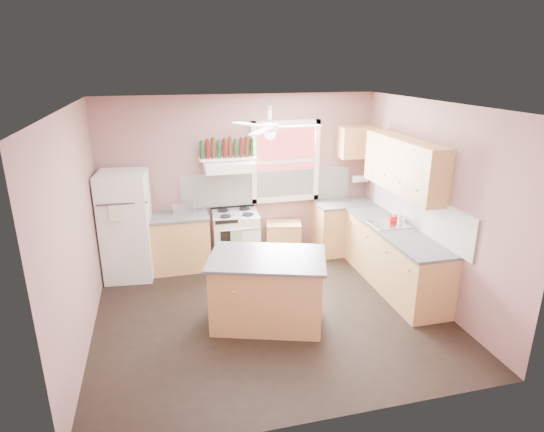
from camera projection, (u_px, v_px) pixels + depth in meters
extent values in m
plane|color=black|center=(270.00, 312.00, 6.08)|extent=(4.50, 4.50, 0.00)
plane|color=white|center=(270.00, 105.00, 5.20)|extent=(4.50, 4.50, 0.00)
cube|color=#8A605B|center=(241.00, 178.00, 7.50)|extent=(4.50, 0.05, 2.70)
cube|color=#8A605B|center=(432.00, 203.00, 6.17)|extent=(0.05, 4.00, 2.70)
cube|color=#8A605B|center=(74.00, 233.00, 5.12)|extent=(0.05, 4.00, 2.70)
cube|color=white|center=(268.00, 187.00, 7.62)|extent=(2.90, 0.03, 0.55)
cube|color=white|center=(417.00, 209.00, 6.49)|extent=(0.03, 2.60, 0.55)
cube|color=maroon|center=(285.00, 161.00, 7.55)|extent=(1.00, 0.02, 1.20)
cube|color=white|center=(286.00, 162.00, 7.53)|extent=(1.16, 0.07, 1.36)
cube|color=white|center=(127.00, 226.00, 6.85)|extent=(0.77, 0.75, 1.65)
cube|color=tan|center=(180.00, 243.00, 7.25)|extent=(0.90, 0.60, 0.86)
cube|color=#4F4F52|center=(178.00, 216.00, 7.11)|extent=(0.92, 0.62, 0.04)
cube|color=silver|center=(183.00, 209.00, 7.12)|extent=(0.32, 0.25, 0.18)
cube|color=white|center=(236.00, 238.00, 7.46)|extent=(0.77, 0.68, 0.86)
cube|color=white|center=(229.00, 166.00, 7.11)|extent=(0.78, 0.50, 0.14)
cube|color=white|center=(228.00, 159.00, 7.18)|extent=(0.90, 0.26, 0.03)
cube|color=tan|center=(284.00, 240.00, 7.74)|extent=(0.64, 0.50, 0.57)
cube|color=tan|center=(344.00, 228.00, 7.90)|extent=(1.00, 0.60, 0.86)
cube|color=tan|center=(394.00, 259.00, 6.66)|extent=(0.60, 2.20, 0.86)
cube|color=#4F4F52|center=(346.00, 203.00, 7.76)|extent=(1.02, 0.62, 0.04)
cube|color=#4F4F52|center=(396.00, 230.00, 6.52)|extent=(0.62, 2.22, 0.04)
cube|color=silver|center=(390.00, 225.00, 6.69)|extent=(0.55, 0.45, 0.03)
cylinder|color=silver|center=(400.00, 219.00, 6.71)|extent=(0.03, 0.03, 0.14)
cube|color=tan|center=(404.00, 165.00, 6.44)|extent=(0.33, 1.80, 0.76)
cube|color=tan|center=(357.00, 142.00, 7.59)|extent=(0.60, 0.33, 0.52)
cylinder|color=white|center=(360.00, 179.00, 7.86)|extent=(0.26, 0.12, 0.12)
cube|color=tan|center=(267.00, 291.00, 5.73)|extent=(1.55, 1.23, 0.86)
cube|color=#4F4F52|center=(267.00, 258.00, 5.59)|extent=(1.65, 1.33, 0.04)
cylinder|color=white|center=(270.00, 127.00, 5.29)|extent=(0.20, 0.20, 0.08)
imported|color=silver|center=(400.00, 219.00, 6.59)|extent=(0.09, 0.09, 0.22)
cube|color=red|center=(394.00, 219.00, 6.78)|extent=(0.19, 0.14, 0.10)
cylinder|color=#143819|center=(202.00, 150.00, 7.04)|extent=(0.06, 0.06, 0.27)
cylinder|color=#590F0F|center=(207.00, 149.00, 7.06)|extent=(0.06, 0.06, 0.29)
cylinder|color=#3F230F|center=(213.00, 148.00, 7.08)|extent=(0.06, 0.06, 0.31)
cylinder|color=#143819|center=(219.00, 150.00, 7.10)|extent=(0.06, 0.06, 0.27)
cylinder|color=#590F0F|center=(225.00, 149.00, 7.12)|extent=(0.06, 0.06, 0.29)
cylinder|color=#3F230F|center=(230.00, 148.00, 7.14)|extent=(0.06, 0.06, 0.31)
cylinder|color=#143819|center=(236.00, 149.00, 7.17)|extent=(0.06, 0.06, 0.27)
cylinder|color=#590F0F|center=(241.00, 148.00, 7.18)|extent=(0.06, 0.06, 0.29)
cylinder|color=#3F230F|center=(247.00, 147.00, 7.20)|extent=(0.06, 0.06, 0.31)
cylinder|color=#143819|center=(252.00, 148.00, 7.23)|extent=(0.06, 0.06, 0.27)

